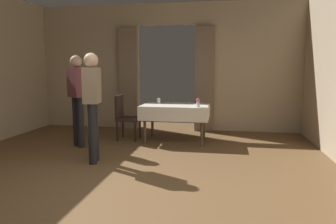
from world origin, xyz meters
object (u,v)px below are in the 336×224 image
chair_mid_left (125,115)px  person_diner_standing_aside (77,93)px  flower_vase_mid (198,102)px  dining_table_mid (176,109)px  glass_mid_b (159,101)px  plate_mid_c (197,104)px  person_waiter_by_doorway (92,98)px

chair_mid_left → person_diner_standing_aside: size_ratio=0.54×
flower_vase_mid → person_diner_standing_aside: 2.28m
dining_table_mid → flower_vase_mid: flower_vase_mid is taller
glass_mid_b → plate_mid_c: bearing=-1.2°
person_waiter_by_doorway → dining_table_mid: bearing=58.2°
glass_mid_b → person_diner_standing_aside: 1.67m
chair_mid_left → glass_mid_b: (0.69, 0.20, 0.29)m
dining_table_mid → chair_mid_left: 1.07m
dining_table_mid → glass_mid_b: glass_mid_b is taller
chair_mid_left → person_diner_standing_aside: bearing=-132.4°
glass_mid_b → person_waiter_by_doorway: person_waiter_by_doorway is taller
glass_mid_b → person_diner_standing_aside: size_ratio=0.07×
flower_vase_mid → person_diner_standing_aside: size_ratio=0.10×
chair_mid_left → glass_mid_b: bearing=16.0°
plate_mid_c → person_waiter_by_doorway: bearing=-128.9°
glass_mid_b → person_diner_standing_aside: bearing=-145.5°
flower_vase_mid → plate_mid_c: size_ratio=0.90×
plate_mid_c → person_waiter_by_doorway: size_ratio=0.11×
flower_vase_mid → plate_mid_c: (-0.05, 0.46, -0.09)m
chair_mid_left → flower_vase_mid: 1.60m
flower_vase_mid → glass_mid_b: bearing=151.1°
flower_vase_mid → dining_table_mid: bearing=146.4°
dining_table_mid → glass_mid_b: size_ratio=11.66×
chair_mid_left → person_waiter_by_doorway: (0.01, -1.66, 0.51)m
glass_mid_b → plate_mid_c: size_ratio=0.62×
plate_mid_c → person_diner_standing_aside: bearing=-157.0°
person_waiter_by_doorway → person_diner_standing_aside: bearing=127.1°
plate_mid_c → person_diner_standing_aside: (-2.17, -0.92, 0.27)m
dining_table_mid → glass_mid_b: bearing=157.8°
plate_mid_c → person_waiter_by_doorway: person_waiter_by_doorway is taller
flower_vase_mid → glass_mid_b: size_ratio=1.45×
glass_mid_b → person_waiter_by_doorway: 1.98m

